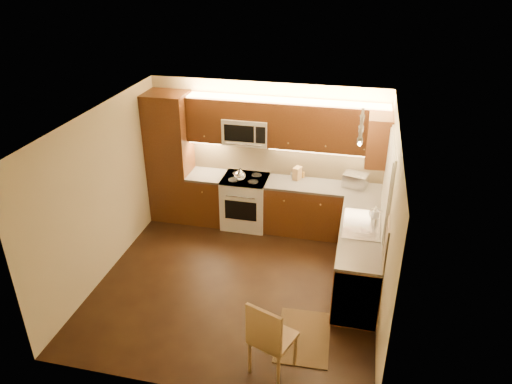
% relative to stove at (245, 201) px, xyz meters
% --- Properties ---
extents(floor, '(4.00, 4.00, 0.01)m').
position_rel_stove_xyz_m(floor, '(0.30, -1.68, -0.46)').
color(floor, black).
rests_on(floor, ground).
extents(ceiling, '(4.00, 4.00, 0.01)m').
position_rel_stove_xyz_m(ceiling, '(0.30, -1.68, 2.04)').
color(ceiling, beige).
rests_on(ceiling, ground).
extents(wall_back, '(4.00, 0.01, 2.50)m').
position_rel_stove_xyz_m(wall_back, '(0.30, 0.32, 0.79)').
color(wall_back, '#C4B890').
rests_on(wall_back, ground).
extents(wall_front, '(4.00, 0.01, 2.50)m').
position_rel_stove_xyz_m(wall_front, '(0.30, -3.67, 0.79)').
color(wall_front, '#C4B890').
rests_on(wall_front, ground).
extents(wall_left, '(0.01, 4.00, 2.50)m').
position_rel_stove_xyz_m(wall_left, '(-1.70, -1.68, 0.79)').
color(wall_left, '#C4B890').
rests_on(wall_left, ground).
extents(wall_right, '(0.01, 4.00, 2.50)m').
position_rel_stove_xyz_m(wall_right, '(2.30, -1.68, 0.79)').
color(wall_right, '#C4B890').
rests_on(wall_right, ground).
extents(pantry, '(0.70, 0.60, 2.30)m').
position_rel_stove_xyz_m(pantry, '(-1.35, 0.02, 0.69)').
color(pantry, '#441D0E').
rests_on(pantry, floor).
extents(base_cab_back_left, '(0.62, 0.60, 0.86)m').
position_rel_stove_xyz_m(base_cab_back_left, '(-0.69, 0.02, -0.03)').
color(base_cab_back_left, '#441D0E').
rests_on(base_cab_back_left, floor).
extents(counter_back_left, '(0.62, 0.60, 0.04)m').
position_rel_stove_xyz_m(counter_back_left, '(-0.69, 0.02, 0.42)').
color(counter_back_left, '#383633').
rests_on(counter_back_left, base_cab_back_left).
extents(base_cab_back_right, '(1.92, 0.60, 0.86)m').
position_rel_stove_xyz_m(base_cab_back_right, '(1.34, 0.02, -0.03)').
color(base_cab_back_right, '#441D0E').
rests_on(base_cab_back_right, floor).
extents(counter_back_right, '(1.92, 0.60, 0.04)m').
position_rel_stove_xyz_m(counter_back_right, '(1.34, 0.02, 0.42)').
color(counter_back_right, '#383633').
rests_on(counter_back_right, base_cab_back_right).
extents(base_cab_right, '(0.60, 2.00, 0.86)m').
position_rel_stove_xyz_m(base_cab_right, '(2.00, -1.28, -0.03)').
color(base_cab_right, '#441D0E').
rests_on(base_cab_right, floor).
extents(counter_right, '(0.60, 2.00, 0.04)m').
position_rel_stove_xyz_m(counter_right, '(2.00, -1.28, 0.42)').
color(counter_right, '#383633').
rests_on(counter_right, base_cab_right).
extents(dishwasher, '(0.58, 0.60, 0.84)m').
position_rel_stove_xyz_m(dishwasher, '(2.00, -1.98, -0.03)').
color(dishwasher, silver).
rests_on(dishwasher, floor).
extents(backsplash_back, '(3.30, 0.02, 0.60)m').
position_rel_stove_xyz_m(backsplash_back, '(0.65, 0.31, 0.74)').
color(backsplash_back, tan).
rests_on(backsplash_back, wall_back).
extents(backsplash_right, '(0.02, 2.00, 0.60)m').
position_rel_stove_xyz_m(backsplash_right, '(2.29, -1.28, 0.74)').
color(backsplash_right, tan).
rests_on(backsplash_right, wall_right).
extents(upper_cab_back_left, '(0.62, 0.35, 0.75)m').
position_rel_stove_xyz_m(upper_cab_back_left, '(-0.69, 0.15, 1.42)').
color(upper_cab_back_left, '#441D0E').
rests_on(upper_cab_back_left, wall_back).
extents(upper_cab_back_right, '(1.92, 0.35, 0.75)m').
position_rel_stove_xyz_m(upper_cab_back_right, '(1.34, 0.15, 1.42)').
color(upper_cab_back_right, '#441D0E').
rests_on(upper_cab_back_right, wall_back).
extents(upper_cab_bridge, '(0.76, 0.35, 0.31)m').
position_rel_stove_xyz_m(upper_cab_bridge, '(0.00, 0.15, 1.63)').
color(upper_cab_bridge, '#441D0E').
rests_on(upper_cab_bridge, wall_back).
extents(upper_cab_right_corner, '(0.35, 0.50, 0.75)m').
position_rel_stove_xyz_m(upper_cab_right_corner, '(2.12, -0.28, 1.42)').
color(upper_cab_right_corner, '#441D0E').
rests_on(upper_cab_right_corner, wall_right).
extents(stove, '(0.76, 0.65, 0.92)m').
position_rel_stove_xyz_m(stove, '(0.00, 0.00, 0.00)').
color(stove, silver).
rests_on(stove, floor).
extents(microwave, '(0.76, 0.38, 0.44)m').
position_rel_stove_xyz_m(microwave, '(0.00, 0.14, 1.26)').
color(microwave, silver).
rests_on(microwave, wall_back).
extents(window_frame, '(0.03, 1.44, 1.24)m').
position_rel_stove_xyz_m(window_frame, '(2.29, -1.12, 1.14)').
color(window_frame, silver).
rests_on(window_frame, wall_right).
extents(window_blinds, '(0.02, 1.36, 1.16)m').
position_rel_stove_xyz_m(window_blinds, '(2.27, -1.12, 1.14)').
color(window_blinds, silver).
rests_on(window_blinds, wall_right).
extents(sink, '(0.52, 0.86, 0.15)m').
position_rel_stove_xyz_m(sink, '(2.00, -1.12, 0.52)').
color(sink, silver).
rests_on(sink, counter_right).
extents(faucet, '(0.20, 0.04, 0.30)m').
position_rel_stove_xyz_m(faucet, '(2.18, -1.12, 0.59)').
color(faucet, silver).
rests_on(faucet, counter_right).
extents(track_light_bar, '(0.04, 1.20, 0.03)m').
position_rel_stove_xyz_m(track_light_bar, '(1.85, -1.27, 2.00)').
color(track_light_bar, silver).
rests_on(track_light_bar, ceiling).
extents(kettle, '(0.21, 0.21, 0.22)m').
position_rel_stove_xyz_m(kettle, '(-0.06, -0.10, 0.57)').
color(kettle, silver).
rests_on(kettle, stove).
extents(toaster_oven, '(0.44, 0.37, 0.23)m').
position_rel_stove_xyz_m(toaster_oven, '(1.84, 0.11, 0.55)').
color(toaster_oven, silver).
rests_on(toaster_oven, counter_back_right).
extents(knife_block, '(0.15, 0.18, 0.22)m').
position_rel_stove_xyz_m(knife_block, '(0.87, 0.18, 0.55)').
color(knife_block, '#9F6E48').
rests_on(knife_block, counter_back_right).
extents(spice_jar_a, '(0.06, 0.06, 0.10)m').
position_rel_stove_xyz_m(spice_jar_a, '(0.85, 0.15, 0.49)').
color(spice_jar_a, silver).
rests_on(spice_jar_a, counter_back_right).
extents(spice_jar_b, '(0.05, 0.05, 0.09)m').
position_rel_stove_xyz_m(spice_jar_b, '(0.88, 0.15, 0.49)').
color(spice_jar_b, brown).
rests_on(spice_jar_b, counter_back_right).
extents(spice_jar_c, '(0.05, 0.05, 0.10)m').
position_rel_stove_xyz_m(spice_jar_c, '(0.77, 0.23, 0.49)').
color(spice_jar_c, silver).
rests_on(spice_jar_c, counter_back_right).
extents(spice_jar_d, '(0.05, 0.05, 0.10)m').
position_rel_stove_xyz_m(spice_jar_d, '(0.96, 0.26, 0.49)').
color(spice_jar_d, '#AA7B33').
rests_on(spice_jar_d, counter_back_right).
extents(soap_bottle, '(0.11, 0.11, 0.20)m').
position_rel_stove_xyz_m(soap_bottle, '(2.18, -0.90, 0.54)').
color(soap_bottle, silver).
rests_on(soap_bottle, counter_right).
extents(rug, '(0.71, 1.02, 0.01)m').
position_rel_stove_xyz_m(rug, '(1.40, -2.58, -0.45)').
color(rug, black).
rests_on(rug, floor).
extents(dining_chair, '(0.58, 0.58, 1.01)m').
position_rel_stove_xyz_m(dining_chair, '(1.12, -3.16, 0.05)').
color(dining_chair, '#9F6E48').
rests_on(dining_chair, floor).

